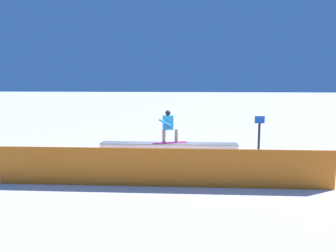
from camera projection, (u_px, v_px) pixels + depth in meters
name	position (u px, v px, depth m)	size (l,w,h in m)	color
ground_plane	(169.00, 161.00, 14.40)	(120.00, 120.00, 0.00)	white
grind_box	(169.00, 153.00, 14.35)	(5.73, 0.62, 0.76)	white
snowboarder	(168.00, 126.00, 14.15)	(1.46, 0.76, 1.38)	#C21F7F
safety_fence	(163.00, 168.00, 10.94)	(10.80, 0.06, 1.26)	orange
trail_marker	(259.00, 137.00, 14.15)	(0.40, 0.10, 1.90)	#262628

